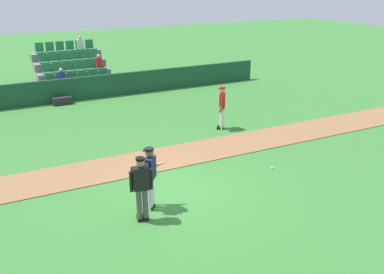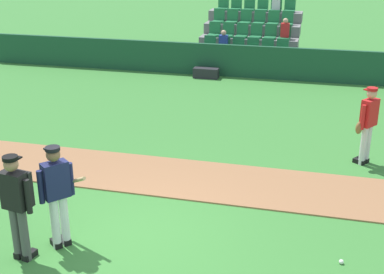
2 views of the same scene
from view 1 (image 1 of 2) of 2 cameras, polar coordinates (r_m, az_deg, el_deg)
ground_plane at (r=12.71m, az=-1.85°, el=-7.29°), size 80.00×80.00×0.00m
infield_dirt_path at (r=14.76m, az=-5.91°, el=-3.21°), size 28.00×1.87×0.03m
dugout_fence at (r=22.60m, az=-14.09°, el=6.23°), size 20.00×0.16×1.15m
stadium_bleachers at (r=24.76m, az=-15.36°, el=7.70°), size 3.90×3.80×2.70m
batter_navy_jersey at (r=11.52m, az=-5.51°, el=-5.10°), size 0.76×0.67×1.76m
umpire_home_plate at (r=10.98m, az=-6.68°, el=-6.32°), size 0.58×0.35×1.76m
runner_red_jersey at (r=17.54m, az=3.95°, el=4.04°), size 0.50×0.56×1.76m
baseball at (r=14.40m, az=10.45°, el=-4.00°), size 0.07×0.07×0.07m
equipment_bag at (r=22.06m, az=-16.67°, el=4.56°), size 0.90×0.36×0.36m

